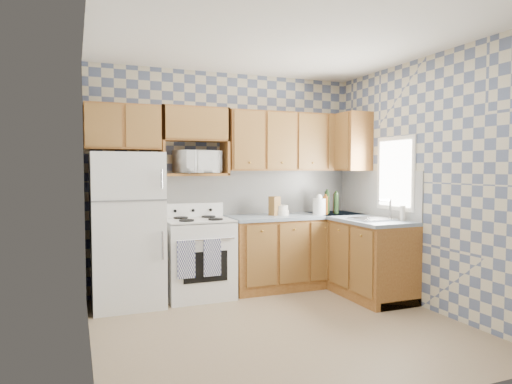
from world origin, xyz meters
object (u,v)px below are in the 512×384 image
Objects in this scene: refrigerator at (127,229)px; electric_kettle at (319,207)px; stove_body at (198,259)px; microwave at (197,162)px.

refrigerator is 8.14× the size of electric_kettle.
stove_body is at bearing 1.78° from refrigerator.
refrigerator is 1.87× the size of stove_body.
stove_body is 4.36× the size of electric_kettle.
refrigerator is 1.13m from microwave.
stove_body is at bearing 176.31° from electric_kettle.
electric_kettle is at bearing -1.82° from refrigerator.
stove_body is (0.80, 0.03, -0.39)m from refrigerator.
stove_body is 1.66m from electric_kettle.
microwave reaches higher than stove_body.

